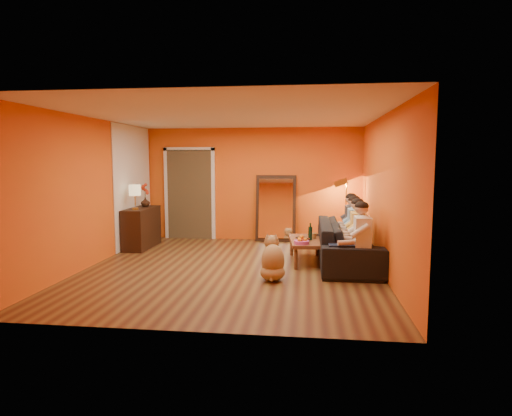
# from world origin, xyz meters

# --- Properties ---
(room_shell) EXTENTS (5.00, 5.50, 2.60)m
(room_shell) POSITION_xyz_m (0.00, 0.37, 1.30)
(room_shell) COLOR brown
(room_shell) RESTS_ON ground
(white_accent) EXTENTS (0.02, 1.90, 2.58)m
(white_accent) POSITION_xyz_m (-2.48, 1.75, 1.30)
(white_accent) COLOR white
(white_accent) RESTS_ON wall_left
(doorway_recess) EXTENTS (1.06, 0.30, 2.10)m
(doorway_recess) POSITION_xyz_m (-1.50, 2.83, 1.05)
(doorway_recess) COLOR #3F2D19
(doorway_recess) RESTS_ON floor
(door_jamb_left) EXTENTS (0.08, 0.06, 2.20)m
(door_jamb_left) POSITION_xyz_m (-2.07, 2.71, 1.05)
(door_jamb_left) COLOR white
(door_jamb_left) RESTS_ON wall_back
(door_jamb_right) EXTENTS (0.08, 0.06, 2.20)m
(door_jamb_right) POSITION_xyz_m (-0.93, 2.71, 1.05)
(door_jamb_right) COLOR white
(door_jamb_right) RESTS_ON wall_back
(door_header) EXTENTS (1.22, 0.06, 0.08)m
(door_header) POSITION_xyz_m (-1.50, 2.71, 2.12)
(door_header) COLOR white
(door_header) RESTS_ON wall_back
(mirror_frame) EXTENTS (0.92, 0.27, 1.51)m
(mirror_frame) POSITION_xyz_m (0.55, 2.63, 0.76)
(mirror_frame) COLOR black
(mirror_frame) RESTS_ON floor
(mirror_glass) EXTENTS (0.78, 0.21, 1.35)m
(mirror_glass) POSITION_xyz_m (0.55, 2.59, 0.76)
(mirror_glass) COLOR white
(mirror_glass) RESTS_ON mirror_frame
(sideboard) EXTENTS (0.44, 1.18, 0.85)m
(sideboard) POSITION_xyz_m (-2.24, 1.55, 0.42)
(sideboard) COLOR black
(sideboard) RESTS_ON floor
(table_lamp) EXTENTS (0.24, 0.24, 0.51)m
(table_lamp) POSITION_xyz_m (-2.24, 1.25, 1.10)
(table_lamp) COLOR beige
(table_lamp) RESTS_ON sideboard
(sofa) EXTENTS (2.57, 1.00, 0.75)m
(sofa) POSITION_xyz_m (2.00, 0.64, 0.37)
(sofa) COLOR black
(sofa) RESTS_ON floor
(coffee_table) EXTENTS (0.74, 1.28, 0.42)m
(coffee_table) POSITION_xyz_m (1.28, 0.64, 0.21)
(coffee_table) COLOR brown
(coffee_table) RESTS_ON floor
(floor_lamp) EXTENTS (0.31, 0.26, 1.44)m
(floor_lamp) POSITION_xyz_m (2.10, 2.26, 0.72)
(floor_lamp) COLOR gold
(floor_lamp) RESTS_ON floor
(dog) EXTENTS (0.43, 0.63, 0.71)m
(dog) POSITION_xyz_m (0.75, -0.59, 0.35)
(dog) COLOR #AA804D
(dog) RESTS_ON floor
(person_far_left) EXTENTS (0.70, 0.44, 1.22)m
(person_far_left) POSITION_xyz_m (2.13, -0.36, 0.61)
(person_far_left) COLOR silver
(person_far_left) RESTS_ON sofa
(person_mid_left) EXTENTS (0.70, 0.44, 1.22)m
(person_mid_left) POSITION_xyz_m (2.13, 0.19, 0.61)
(person_mid_left) COLOR #EEB94F
(person_mid_left) RESTS_ON sofa
(person_mid_right) EXTENTS (0.70, 0.44, 1.22)m
(person_mid_right) POSITION_xyz_m (2.13, 0.74, 0.61)
(person_mid_right) COLOR #8AB2D6
(person_mid_right) RESTS_ON sofa
(person_far_right) EXTENTS (0.70, 0.44, 1.22)m
(person_far_right) POSITION_xyz_m (2.13, 1.29, 0.61)
(person_far_right) COLOR #37373C
(person_far_right) RESTS_ON sofa
(fruit_bowl) EXTENTS (0.26, 0.26, 0.16)m
(fruit_bowl) POSITION_xyz_m (1.18, 0.19, 0.50)
(fruit_bowl) COLOR #D24A9E
(fruit_bowl) RESTS_ON coffee_table
(wine_bottle) EXTENTS (0.07, 0.07, 0.31)m
(wine_bottle) POSITION_xyz_m (1.33, 0.59, 0.58)
(wine_bottle) COLOR black
(wine_bottle) RESTS_ON coffee_table
(tumbler) EXTENTS (0.11, 0.11, 0.10)m
(tumbler) POSITION_xyz_m (1.40, 0.76, 0.47)
(tumbler) COLOR #B27F3F
(tumbler) RESTS_ON coffee_table
(laptop) EXTENTS (0.35, 0.29, 0.02)m
(laptop) POSITION_xyz_m (1.46, 0.99, 0.43)
(laptop) COLOR black
(laptop) RESTS_ON coffee_table
(book_lower) EXTENTS (0.26, 0.30, 0.02)m
(book_lower) POSITION_xyz_m (1.10, 0.44, 0.43)
(book_lower) COLOR black
(book_lower) RESTS_ON coffee_table
(book_mid) EXTENTS (0.25, 0.30, 0.02)m
(book_mid) POSITION_xyz_m (1.11, 0.45, 0.45)
(book_mid) COLOR red
(book_mid) RESTS_ON book_lower
(book_upper) EXTENTS (0.24, 0.28, 0.02)m
(book_upper) POSITION_xyz_m (1.10, 0.43, 0.47)
(book_upper) COLOR black
(book_upper) RESTS_ON book_mid
(vase) EXTENTS (0.19, 0.19, 0.20)m
(vase) POSITION_xyz_m (-2.24, 1.80, 0.95)
(vase) COLOR black
(vase) RESTS_ON sideboard
(flowers) EXTENTS (0.17, 0.17, 0.51)m
(flowers) POSITION_xyz_m (-2.24, 1.80, 1.23)
(flowers) COLOR red
(flowers) RESTS_ON vase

